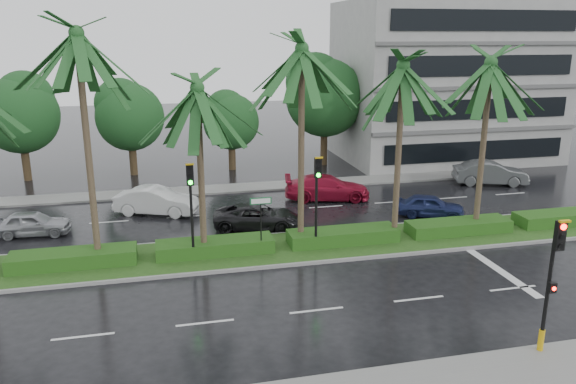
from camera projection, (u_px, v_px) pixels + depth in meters
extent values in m
plane|color=black|center=(286.00, 258.00, 24.91)|extent=(120.00, 120.00, 0.00)
cube|color=slate|center=(244.00, 188.00, 36.13)|extent=(40.00, 2.00, 0.12)
cube|color=gray|center=(281.00, 249.00, 25.82)|extent=(36.00, 4.00, 0.14)
cube|color=#1C4416|center=(281.00, 247.00, 25.80)|extent=(35.60, 3.70, 0.02)
cube|color=#214814|center=(73.00, 258.00, 23.75)|extent=(5.20, 1.40, 0.60)
cube|color=#214814|center=(215.00, 247.00, 25.06)|extent=(5.20, 1.40, 0.60)
cube|color=#214814|center=(343.00, 236.00, 26.38)|extent=(5.20, 1.40, 0.60)
cube|color=#214814|center=(458.00, 226.00, 27.69)|extent=(5.20, 1.40, 0.60)
cube|color=#214814|center=(563.00, 218.00, 29.01)|extent=(5.20, 1.40, 0.60)
cube|color=silver|center=(28.00, 228.00, 28.83)|extent=(2.00, 0.12, 0.01)
cube|color=silver|center=(83.00, 336.00, 18.46)|extent=(2.00, 0.12, 0.01)
cube|color=silver|center=(109.00, 222.00, 29.71)|extent=(2.00, 0.12, 0.01)
cube|color=silver|center=(205.00, 323.00, 19.34)|extent=(2.00, 0.12, 0.01)
cube|color=silver|center=(185.00, 217.00, 30.59)|extent=(2.00, 0.12, 0.01)
cube|color=silver|center=(317.00, 310.00, 20.22)|extent=(2.00, 0.12, 0.01)
cube|color=silver|center=(258.00, 211.00, 31.46)|extent=(2.00, 0.12, 0.01)
cube|color=silver|center=(419.00, 299.00, 21.10)|extent=(2.00, 0.12, 0.01)
cube|color=silver|center=(326.00, 207.00, 32.34)|extent=(2.00, 0.12, 0.01)
cube|color=silver|center=(513.00, 288.00, 21.97)|extent=(2.00, 0.12, 0.01)
cube|color=silver|center=(391.00, 202.00, 33.22)|extent=(2.00, 0.12, 0.01)
cube|color=silver|center=(452.00, 198.00, 34.09)|extent=(2.00, 0.12, 0.01)
cube|color=silver|center=(510.00, 194.00, 34.97)|extent=(2.00, 0.12, 0.01)
cube|color=silver|center=(495.00, 267.00, 23.96)|extent=(0.40, 6.00, 0.01)
cylinder|color=#3E2F24|center=(88.00, 154.00, 22.85)|extent=(0.28, 0.28, 9.50)
cylinder|color=#3E2F24|center=(98.00, 257.00, 24.08)|extent=(0.40, 0.40, 0.44)
cylinder|color=#3E2F24|center=(201.00, 175.00, 23.94)|extent=(0.28, 0.28, 7.34)
cylinder|color=#3E2F24|center=(204.00, 250.00, 24.88)|extent=(0.40, 0.40, 0.44)
cylinder|color=#3E2F24|center=(301.00, 151.00, 25.00)|extent=(0.28, 0.28, 8.87)
cylinder|color=#3E2F24|center=(301.00, 239.00, 26.15)|extent=(0.40, 0.40, 0.44)
cylinder|color=#3E2F24|center=(398.00, 156.00, 25.72)|extent=(0.28, 0.28, 8.13)
cylinder|color=#3E2F24|center=(394.00, 235.00, 26.76)|extent=(0.40, 0.40, 0.44)
cylinder|color=#3E2F24|center=(483.00, 149.00, 26.97)|extent=(0.28, 0.28, 8.21)
cylinder|color=#3E2F24|center=(475.00, 226.00, 28.03)|extent=(0.40, 0.40, 0.44)
cylinder|color=black|center=(546.00, 300.00, 17.01)|extent=(0.12, 0.12, 3.40)
cube|color=black|center=(560.00, 236.00, 16.26)|extent=(0.30, 0.18, 0.90)
cube|color=gold|center=(565.00, 221.00, 16.02)|extent=(0.34, 0.12, 0.06)
cylinder|color=#FF0C05|center=(564.00, 227.00, 16.08)|extent=(0.18, 0.04, 0.18)
cylinder|color=black|center=(562.00, 237.00, 16.17)|extent=(0.18, 0.04, 0.18)
cylinder|color=black|center=(561.00, 247.00, 16.25)|extent=(0.18, 0.04, 0.18)
cylinder|color=gold|center=(541.00, 340.00, 17.38)|extent=(0.18, 0.18, 0.70)
cube|color=black|center=(552.00, 287.00, 16.73)|extent=(0.22, 0.16, 0.32)
cylinder|color=#FF0C05|center=(554.00, 289.00, 16.64)|extent=(0.12, 0.03, 0.12)
cylinder|color=black|center=(192.00, 223.00, 23.90)|extent=(0.12, 0.12, 3.40)
cube|color=black|center=(190.00, 175.00, 23.15)|extent=(0.30, 0.18, 0.90)
cube|color=gold|center=(190.00, 164.00, 22.90)|extent=(0.34, 0.12, 0.06)
cylinder|color=black|center=(190.00, 168.00, 22.97)|extent=(0.18, 0.04, 0.18)
cylinder|color=black|center=(190.00, 175.00, 23.05)|extent=(0.18, 0.04, 0.18)
cylinder|color=#0CE519|center=(190.00, 182.00, 23.14)|extent=(0.18, 0.04, 0.18)
cylinder|color=black|center=(316.00, 214.00, 25.11)|extent=(0.12, 0.12, 3.40)
cube|color=black|center=(318.00, 168.00, 24.35)|extent=(0.30, 0.18, 0.90)
cube|color=gold|center=(319.00, 158.00, 24.11)|extent=(0.34, 0.12, 0.06)
cylinder|color=black|center=(319.00, 162.00, 24.18)|extent=(0.18, 0.04, 0.18)
cylinder|color=black|center=(319.00, 168.00, 24.26)|extent=(0.18, 0.04, 0.18)
cylinder|color=#0CE519|center=(318.00, 175.00, 24.34)|extent=(0.18, 0.04, 0.18)
cylinder|color=black|center=(261.00, 226.00, 24.76)|extent=(0.06, 0.06, 2.60)
cube|color=#0C5926|center=(261.00, 201.00, 24.42)|extent=(0.95, 0.04, 0.30)
cube|color=white|center=(261.00, 201.00, 24.40)|extent=(0.85, 0.01, 0.22)
cylinder|color=#382919|center=(26.00, 162.00, 37.90)|extent=(0.52, 0.52, 2.47)
sphere|color=#19441C|center=(20.00, 115.00, 37.03)|extent=(5.07, 5.07, 5.07)
sphere|color=#19441C|center=(19.00, 100.00, 37.04)|extent=(3.81, 3.81, 3.81)
cylinder|color=#382919|center=(133.00, 159.00, 39.46)|extent=(0.52, 0.52, 2.27)
sphere|color=#19441C|center=(130.00, 117.00, 38.66)|extent=(4.67, 4.67, 4.67)
sphere|color=#19441C|center=(129.00, 103.00, 38.69)|extent=(3.50, 3.50, 3.50)
cylinder|color=#382919|center=(232.00, 156.00, 41.04)|extent=(0.52, 0.52, 1.96)
sphere|color=#19441C|center=(231.00, 122.00, 40.35)|extent=(4.03, 4.03, 4.03)
sphere|color=#19441C|center=(230.00, 110.00, 40.42)|extent=(3.02, 3.02, 3.02)
cylinder|color=#382919|center=(324.00, 146.00, 42.46)|extent=(0.52, 0.52, 2.81)
sphere|color=#19441C|center=(325.00, 98.00, 41.46)|extent=(5.79, 5.79, 5.79)
sphere|color=#19441C|center=(324.00, 82.00, 41.44)|extent=(4.34, 4.34, 4.34)
cylinder|color=#382919|center=(409.00, 147.00, 44.09)|extent=(0.52, 0.52, 2.10)
sphere|color=#19441C|center=(411.00, 112.00, 43.35)|extent=(4.33, 4.33, 4.33)
sphere|color=#19441C|center=(410.00, 101.00, 43.40)|extent=(3.25, 3.25, 3.25)
cube|color=gray|center=(446.00, 82.00, 43.87)|extent=(16.00, 10.00, 12.00)
imported|color=#A2A3AA|center=(32.00, 223.00, 27.61)|extent=(1.69, 3.70, 1.23)
imported|color=silver|center=(156.00, 201.00, 30.88)|extent=(3.10, 4.79, 1.49)
imported|color=black|center=(257.00, 217.00, 28.62)|extent=(3.00, 4.78, 1.23)
imported|color=maroon|center=(327.00, 187.00, 33.62)|extent=(3.04, 5.38, 1.47)
imported|color=navy|center=(430.00, 206.00, 30.46)|extent=(2.81, 3.85, 1.22)
imported|color=#4E5153|center=(490.00, 173.00, 36.97)|extent=(2.99, 4.97, 1.55)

